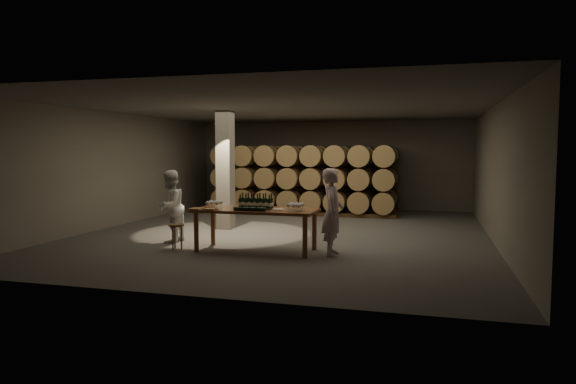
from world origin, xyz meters
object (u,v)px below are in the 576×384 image
(person_woman, at_px, (170,206))
(person_man, at_px, (332,212))
(bottle_cluster, at_px, (256,203))
(plate, at_px, (278,209))
(stool, at_px, (176,229))
(notebook_near, at_px, (209,209))
(tasting_table, at_px, (256,214))

(person_woman, bearing_deg, person_man, 83.21)
(bottle_cluster, bearing_deg, person_woman, 169.91)
(plate, xyz_separation_m, stool, (-2.21, -0.30, -0.46))
(plate, bearing_deg, notebook_near, -162.95)
(bottle_cluster, distance_m, person_man, 1.67)
(person_man, xyz_separation_m, person_woman, (-3.91, 0.46, -0.05))
(bottle_cluster, height_order, person_man, person_man)
(plate, bearing_deg, tasting_table, 177.05)
(person_man, bearing_deg, plate, 84.39)
(bottle_cluster, relative_size, person_woman, 0.44)
(notebook_near, height_order, person_man, person_man)
(tasting_table, distance_m, stool, 1.77)
(notebook_near, distance_m, person_man, 2.57)
(notebook_near, bearing_deg, person_woman, 134.86)
(tasting_table, xyz_separation_m, bottle_cluster, (-0.01, 0.04, 0.22))
(plate, bearing_deg, person_man, 0.24)
(tasting_table, xyz_separation_m, person_man, (1.66, -0.02, 0.09))
(bottle_cluster, xyz_separation_m, stool, (-1.69, -0.37, -0.57))
(stool, relative_size, person_woman, 0.33)
(notebook_near, relative_size, person_woman, 0.14)
(stool, bearing_deg, tasting_table, 10.81)
(notebook_near, distance_m, stool, 0.96)
(notebook_near, bearing_deg, tasting_table, 14.92)
(notebook_near, distance_m, person_woman, 1.64)
(bottle_cluster, xyz_separation_m, notebook_near, (-0.86, -0.49, -0.10))
(person_woman, bearing_deg, notebook_near, 57.08)
(bottle_cluster, bearing_deg, person_man, -2.14)
(stool, bearing_deg, notebook_near, -8.58)
(person_man, height_order, person_woman, person_man)
(tasting_table, distance_m, bottle_cluster, 0.23)
(person_man, bearing_deg, bottle_cluster, 82.01)
(plate, height_order, notebook_near, notebook_near)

